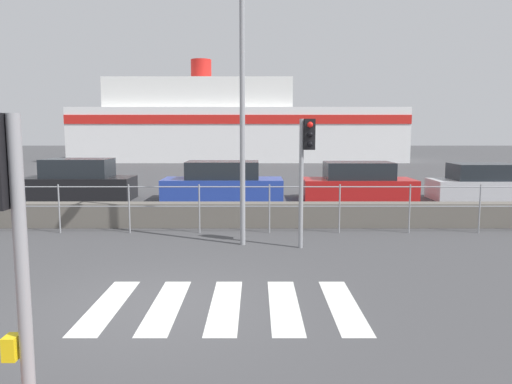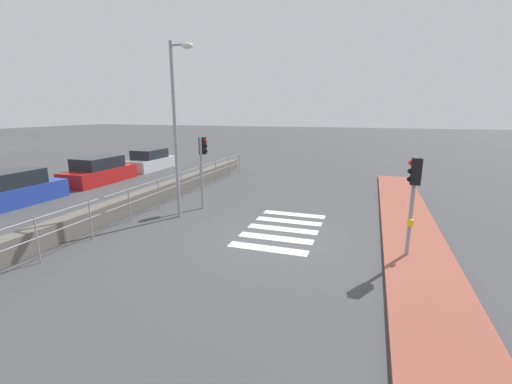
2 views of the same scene
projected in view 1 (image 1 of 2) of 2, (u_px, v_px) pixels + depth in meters
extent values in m
plane|color=#424244|center=(158.00, 306.00, 7.59)|extent=(160.00, 160.00, 0.00)
cube|color=silver|center=(106.00, 306.00, 7.59)|extent=(0.45, 2.40, 0.01)
cube|color=silver|center=(165.00, 306.00, 7.59)|extent=(0.45, 2.40, 0.01)
cube|color=silver|center=(224.00, 305.00, 7.59)|extent=(0.45, 2.40, 0.01)
cube|color=silver|center=(283.00, 305.00, 7.60)|extent=(0.45, 2.40, 0.01)
cube|color=silver|center=(342.00, 305.00, 7.60)|extent=(0.45, 2.40, 0.01)
cube|color=#605B54|center=(201.00, 215.00, 13.81)|extent=(24.23, 0.55, 0.66)
cylinder|color=gray|center=(197.00, 187.00, 12.83)|extent=(21.81, 0.03, 0.03)
cylinder|color=gray|center=(198.00, 206.00, 12.89)|extent=(21.81, 0.03, 0.03)
cylinder|color=gray|center=(57.00, 209.00, 12.89)|extent=(0.04, 0.04, 1.27)
cylinder|color=gray|center=(128.00, 209.00, 12.90)|extent=(0.04, 0.04, 1.27)
cylinder|color=gray|center=(198.00, 209.00, 12.90)|extent=(0.04, 0.04, 1.27)
cylinder|color=gray|center=(268.00, 209.00, 12.91)|extent=(0.04, 0.04, 1.27)
cylinder|color=gray|center=(338.00, 209.00, 12.91)|extent=(0.04, 0.04, 1.27)
cylinder|color=gray|center=(408.00, 209.00, 12.92)|extent=(0.04, 0.04, 1.27)
cylinder|color=gray|center=(478.00, 209.00, 12.93)|extent=(0.04, 0.04, 1.27)
cylinder|color=gray|center=(22.00, 304.00, 3.66)|extent=(0.10, 0.10, 2.78)
sphere|color=black|center=(0.00, 160.00, 3.67)|extent=(0.13, 0.13, 0.13)
sphere|color=black|center=(1.00, 189.00, 3.70)|extent=(0.13, 0.13, 0.13)
cube|color=yellow|center=(10.00, 348.00, 3.71)|extent=(0.10, 0.14, 0.18)
cylinder|color=gray|center=(300.00, 184.00, 11.17)|extent=(0.10, 0.10, 2.91)
cube|color=black|center=(308.00, 134.00, 11.04)|extent=(0.24, 0.24, 0.68)
sphere|color=red|center=(309.00, 125.00, 10.87)|extent=(0.13, 0.13, 0.13)
sphere|color=black|center=(308.00, 134.00, 10.90)|extent=(0.13, 0.13, 0.13)
sphere|color=black|center=(308.00, 144.00, 10.92)|extent=(0.13, 0.13, 0.13)
cylinder|color=gray|center=(241.00, 109.00, 11.27)|extent=(0.12, 0.12, 6.27)
cube|color=white|center=(238.00, 135.00, 44.49)|extent=(27.97, 8.67, 4.53)
cube|color=white|center=(200.00, 95.00, 44.05)|extent=(15.67, 6.94, 2.49)
cube|color=red|center=(236.00, 119.00, 40.01)|extent=(27.97, 0.08, 0.72)
cylinder|color=red|center=(199.00, 70.00, 43.79)|extent=(1.80, 1.80, 1.80)
cube|color=black|center=(77.00, 188.00, 19.21)|extent=(4.15, 1.73, 0.87)
cube|color=#1E2328|center=(76.00, 168.00, 19.11)|extent=(2.49, 1.52, 0.71)
cube|color=#233D9E|center=(221.00, 189.00, 19.23)|extent=(4.59, 1.80, 0.81)
cube|color=#1E2328|center=(221.00, 170.00, 19.14)|extent=(2.75, 1.58, 0.66)
cube|color=#B21919|center=(356.00, 189.00, 19.25)|extent=(4.25, 1.81, 0.80)
cube|color=#1E2328|center=(357.00, 170.00, 19.16)|extent=(2.55, 1.59, 0.65)
cube|color=#BCBCC1|center=(480.00, 190.00, 19.26)|extent=(3.84, 1.73, 0.76)
cube|color=#1E2328|center=(481.00, 172.00, 19.18)|extent=(2.30, 1.52, 0.62)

